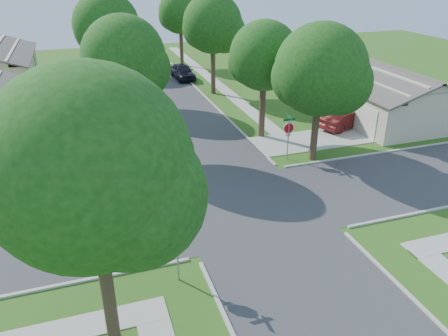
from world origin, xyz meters
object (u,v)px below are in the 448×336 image
object	(u,v)px
car_driveway	(345,118)
tree_e_near	(265,59)
house_ne_near	(377,95)
tree_e_mid	(213,26)
tree_ne_corner	(321,74)
stop_sign_sw	(177,238)
tree_w_mid	(107,28)
car_curb_west	(134,64)
stop_sign_ne	(289,130)
tree_e_far	(181,14)
house_ne_far	(284,55)
tree_w_far	(98,22)
car_curb_east	(183,72)
tree_sw_corner	(93,176)
tree_w_near	(125,61)

from	to	relation	value
car_driveway	tree_e_near	bearing A→B (deg)	65.62
house_ne_near	car_driveway	distance (m)	5.11
tree_e_mid	tree_ne_corner	bearing A→B (deg)	-84.55
stop_sign_sw	tree_w_mid	xyz separation A→B (m)	(0.06, 25.71, 4.46)
car_curb_west	stop_sign_ne	bearing A→B (deg)	94.55
house_ne_near	car_driveway	size ratio (longest dim) A/B	3.08
tree_ne_corner	stop_sign_sw	bearing A→B (deg)	-141.16
car_curb_west	tree_e_mid	bearing A→B (deg)	108.55
tree_e_far	tree_ne_corner	world-z (taller)	tree_e_far
tree_w_mid	house_ne_near	bearing A→B (deg)	-25.88
house_ne_near	car_driveway	xyz separation A→B (m)	(-4.49, -2.30, -0.79)
house_ne_far	car_driveway	bearing A→B (deg)	-102.48
house_ne_near	car_curb_west	distance (m)	28.28
tree_w_far	car_curb_west	bearing A→B (deg)	-9.38
stop_sign_ne	tree_e_near	size ratio (longest dim) A/B	0.36
tree_ne_corner	tree_e_far	bearing A→B (deg)	93.09
tree_w_mid	tree_e_near	bearing A→B (deg)	-51.95
tree_w_far	car_curb_east	size ratio (longest dim) A/B	1.70
tree_w_mid	car_curb_west	bearing A→B (deg)	74.53
tree_e_mid	car_curb_east	distance (m)	8.57
tree_w_far	tree_sw_corner	world-z (taller)	tree_sw_corner
tree_w_far	tree_sw_corner	bearing A→B (deg)	-93.89
tree_e_near	tree_w_far	bearing A→B (deg)	110.61
car_driveway	car_curb_west	bearing A→B (deg)	5.40
stop_sign_sw	house_ne_far	world-z (taller)	house_ne_far
stop_sign_sw	tree_sw_corner	xyz separation A→B (m)	(-2.74, -2.29, 4.23)
stop_sign_sw	tree_w_mid	distance (m)	26.09
tree_e_mid	tree_sw_corner	xyz separation A→B (m)	(-12.19, -28.00, 0.01)
stop_sign_ne	tree_e_near	distance (m)	5.62
tree_e_far	car_curb_east	distance (m)	8.51
stop_sign_ne	tree_e_far	xyz separation A→B (m)	(0.05, 29.31, 3.95)
house_ne_near	car_curb_west	xyz separation A→B (m)	(-17.19, 22.44, -0.88)
tree_e_mid	tree_w_mid	bearing A→B (deg)	180.00
stop_sign_ne	tree_e_far	bearing A→B (deg)	89.90
car_curb_west	car_driveway	bearing A→B (deg)	110.12
stop_sign_sw	tree_w_near	bearing A→B (deg)	89.77
tree_sw_corner	car_driveway	size ratio (longest dim) A/B	2.16
stop_sign_sw	car_curb_west	xyz separation A→B (m)	(3.50, 38.14, -1.39)
house_ne_far	tree_w_near	bearing A→B (deg)	-135.91
tree_sw_corner	car_curb_west	xyz separation A→B (m)	(6.24, 40.43, -5.63)
car_curb_east	car_curb_west	world-z (taller)	car_curb_east
car_driveway	car_curb_west	size ratio (longest dim) A/B	1.01
tree_w_near	car_curb_east	bearing A→B (deg)	66.94
tree_e_far	tree_e_near	bearing A→B (deg)	-90.00
house_ne_near	car_curb_east	bearing A→B (deg)	127.89
tree_w_near	tree_ne_corner	bearing A→B (deg)	-23.56
tree_e_mid	car_curb_west	distance (m)	14.88
tree_w_far	house_ne_near	world-z (taller)	tree_w_far
stop_sign_ne	stop_sign_sw	bearing A→B (deg)	-135.00
tree_w_near	tree_sw_corner	world-z (taller)	tree_sw_corner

